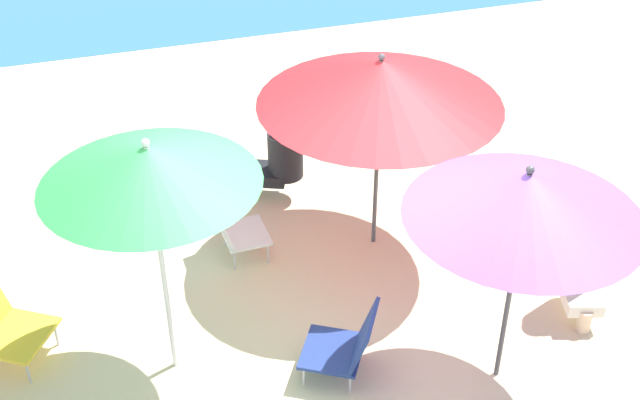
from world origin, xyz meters
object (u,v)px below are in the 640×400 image
object	(u,v)px
umbrella_red	(380,82)
umbrella_purple	(526,195)
umbrella_green	(149,166)
person_a	(582,265)
beach_chair_e	(1,325)
person_b	(281,157)
beach_chair_a	(235,230)
beach_chair_d	(347,344)

from	to	relation	value
umbrella_red	umbrella_purple	size ratio (longest dim) A/B	1.10
umbrella_green	person_a	bearing A→B (deg)	-5.76
umbrella_green	beach_chair_e	world-z (taller)	umbrella_green
umbrella_red	person_b	size ratio (longest dim) A/B	2.25
beach_chair_a	person_b	world-z (taller)	person_b
umbrella_green	beach_chair_a	size ratio (longest dim) A/B	3.69
beach_chair_e	beach_chair_d	bearing A→B (deg)	10.90
beach_chair_a	beach_chair_e	world-z (taller)	beach_chair_e
umbrella_red	beach_chair_e	bearing A→B (deg)	-170.35
umbrella_purple	beach_chair_d	size ratio (longest dim) A/B	2.68
beach_chair_e	person_a	xyz separation A→B (m)	(4.70, -0.84, 0.13)
umbrella_red	person_a	distance (m)	2.30
umbrella_red	person_b	xyz separation A→B (m)	(-0.64, 1.00, -1.21)
beach_chair_a	beach_chair_d	xyz separation A→B (m)	(0.50, -1.73, 0.00)
umbrella_red	beach_chair_e	world-z (taller)	umbrella_red
umbrella_purple	beach_chair_d	world-z (taller)	umbrella_purple
person_a	umbrella_purple	bearing A→B (deg)	-45.96
beach_chair_d	person_b	distance (m)	2.58
umbrella_green	person_a	xyz separation A→B (m)	(3.43, -0.35, -1.42)
beach_chair_a	umbrella_purple	bearing A→B (deg)	-54.30
umbrella_purple	beach_chair_e	distance (m)	4.17
umbrella_green	umbrella_red	distance (m)	2.36
beach_chair_e	person_b	xyz separation A→B (m)	(2.72, 1.57, 0.15)
umbrella_purple	person_b	world-z (taller)	umbrella_purple
umbrella_red	beach_chair_d	size ratio (longest dim) A/B	2.96
beach_chair_d	person_a	world-z (taller)	person_a
umbrella_green	umbrella_red	bearing A→B (deg)	27.04
beach_chair_d	person_b	bearing A→B (deg)	-63.37
beach_chair_a	umbrella_green	bearing A→B (deg)	-124.72
umbrella_green	umbrella_red	xyz separation A→B (m)	(2.09, 1.07, -0.19)
umbrella_green	person_b	world-z (taller)	umbrella_green
person_a	beach_chair_d	bearing A→B (deg)	-68.96
beach_chair_d	beach_chair_e	size ratio (longest dim) A/B	0.92
person_a	umbrella_red	bearing A→B (deg)	-119.66
umbrella_purple	person_a	distance (m)	1.68
beach_chair_e	person_b	world-z (taller)	person_b
umbrella_green	umbrella_red	world-z (taller)	umbrella_green
beach_chair_e	umbrella_green	bearing A→B (deg)	10.89
umbrella_red	beach_chair_d	world-z (taller)	umbrella_red
person_a	beach_chair_e	bearing A→B (deg)	-83.16
umbrella_red	person_a	size ratio (longest dim) A/B	2.25
beach_chair_a	beach_chair_e	distance (m)	2.18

